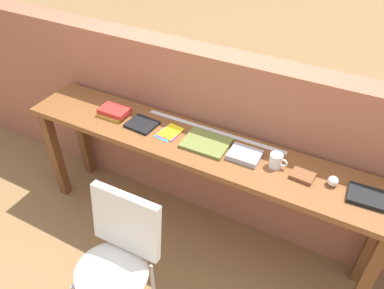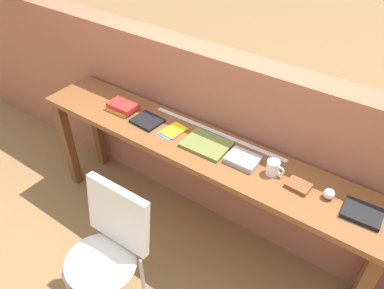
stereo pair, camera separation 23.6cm
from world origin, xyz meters
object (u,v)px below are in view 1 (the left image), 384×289
at_px(book_stack_leftmost, 114,112).
at_px(pamphlet_pile_colourful, 169,132).
at_px(chair_white_moulded, 117,255).
at_px(leather_journal_brown, 303,176).
at_px(sports_ball_small, 333,181).
at_px(magazine_cycling, 142,124).
at_px(book_open_centre, 206,143).
at_px(mug, 276,161).
at_px(book_repair_rightmost, 366,196).

distance_m(book_stack_leftmost, pamphlet_pile_colourful, 0.45).
distance_m(chair_white_moulded, leather_journal_brown, 1.16).
xyz_separation_m(leather_journal_brown, sports_ball_small, (0.16, 0.02, 0.02)).
xyz_separation_m(book_stack_leftmost, magazine_cycling, (0.24, -0.02, -0.02)).
distance_m(book_stack_leftmost, sports_ball_small, 1.51).
bearing_deg(sports_ball_small, book_open_centre, -179.59).
distance_m(pamphlet_pile_colourful, mug, 0.73).
bearing_deg(book_stack_leftmost, mug, 0.40).
distance_m(book_open_centre, mug, 0.46).
distance_m(mug, leather_journal_brown, 0.17).
xyz_separation_m(mug, leather_journal_brown, (0.17, -0.02, -0.03)).
relative_size(pamphlet_pile_colourful, mug, 1.71).
bearing_deg(chair_white_moulded, book_open_centre, 76.13).
distance_m(magazine_cycling, book_open_centre, 0.48).
distance_m(chair_white_moulded, book_repair_rightmost, 1.43).
bearing_deg(mug, book_repair_rightmost, -1.73).
bearing_deg(chair_white_moulded, leather_journal_brown, 42.70).
bearing_deg(leather_journal_brown, book_repair_rightmost, 4.30).
height_order(chair_white_moulded, magazine_cycling, magazine_cycling).
xyz_separation_m(pamphlet_pile_colourful, leather_journal_brown, (0.89, -0.01, 0.01)).
distance_m(leather_journal_brown, book_repair_rightmost, 0.35).
bearing_deg(chair_white_moulded, pamphlet_pile_colourful, 96.11).
height_order(magazine_cycling, mug, mug).
relative_size(book_stack_leftmost, mug, 1.90).
relative_size(magazine_cycling, leather_journal_brown, 1.51).
relative_size(magazine_cycling, book_repair_rightmost, 1.01).
relative_size(pamphlet_pile_colourful, leather_journal_brown, 1.45).
xyz_separation_m(chair_white_moulded, pamphlet_pile_colourful, (-0.08, 0.76, 0.36)).
relative_size(mug, book_repair_rightmost, 0.56).
bearing_deg(leather_journal_brown, mug, 178.18).
relative_size(sports_ball_small, book_repair_rightmost, 0.31).
bearing_deg(leather_journal_brown, chair_white_moulded, -133.26).
height_order(book_open_centre, book_repair_rightmost, book_repair_rightmost).
height_order(chair_white_moulded, pamphlet_pile_colourful, chair_white_moulded).
bearing_deg(book_repair_rightmost, book_stack_leftmost, 176.36).
xyz_separation_m(pamphlet_pile_colourful, mug, (0.73, 0.01, 0.04)).
relative_size(chair_white_moulded, magazine_cycling, 4.54).
bearing_deg(pamphlet_pile_colourful, sports_ball_small, 0.58).
height_order(book_open_centre, leather_journal_brown, leather_journal_brown).
bearing_deg(leather_journal_brown, magazine_cycling, -175.55).
bearing_deg(magazine_cycling, book_open_centre, 6.07).
distance_m(chair_white_moulded, sports_ball_small, 1.30).
relative_size(book_open_centre, mug, 2.63).
xyz_separation_m(book_stack_leftmost, pamphlet_pile_colourful, (0.45, -0.00, -0.02)).
height_order(book_stack_leftmost, book_open_centre, book_stack_leftmost).
height_order(book_stack_leftmost, magazine_cycling, book_stack_leftmost).
xyz_separation_m(chair_white_moulded, mug, (0.65, 0.77, 0.40)).
bearing_deg(mug, leather_journal_brown, -5.86).
distance_m(book_stack_leftmost, magazine_cycling, 0.25).
bearing_deg(book_stack_leftmost, book_repair_rightmost, -0.25).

